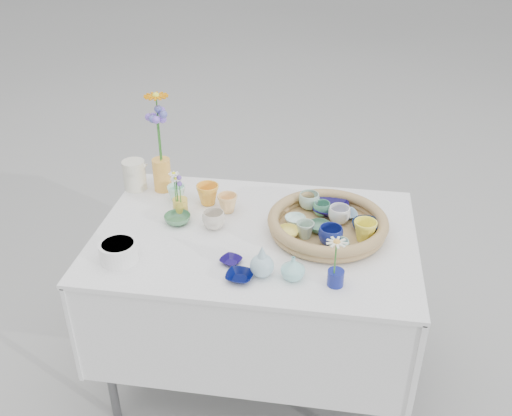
# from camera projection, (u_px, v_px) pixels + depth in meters

# --- Properties ---
(ground) EXTENTS (80.00, 80.00, 0.00)m
(ground) POSITION_uv_depth(u_px,v_px,m) (255.00, 371.00, 2.64)
(ground) COLOR #A7A7A3
(display_table) EXTENTS (1.26, 0.86, 0.77)m
(display_table) POSITION_uv_depth(u_px,v_px,m) (255.00, 371.00, 2.64)
(display_table) COLOR white
(display_table) RESTS_ON ground
(wicker_tray) EXTENTS (0.47, 0.47, 0.08)m
(wicker_tray) POSITION_uv_depth(u_px,v_px,m) (328.00, 224.00, 2.24)
(wicker_tray) COLOR olive
(wicker_tray) RESTS_ON display_table
(tray_ceramic_0) EXTENTS (0.16, 0.16, 0.04)m
(tray_ceramic_0) POSITION_uv_depth(u_px,v_px,m) (331.00, 209.00, 2.34)
(tray_ceramic_0) COLOR #0A053C
(tray_ceramic_0) RESTS_ON wicker_tray
(tray_ceramic_1) EXTENTS (0.12, 0.12, 0.04)m
(tray_ceramic_1) POSITION_uv_depth(u_px,v_px,m) (366.00, 226.00, 2.23)
(tray_ceramic_1) COLOR #0E1D48
(tray_ceramic_1) RESTS_ON wicker_tray
(tray_ceramic_2) EXTENTS (0.12, 0.12, 0.08)m
(tray_ceramic_2) POSITION_uv_depth(u_px,v_px,m) (365.00, 231.00, 2.16)
(tray_ceramic_2) COLOR #FCEE42
(tray_ceramic_2) RESTS_ON wicker_tray
(tray_ceramic_3) EXTENTS (0.10, 0.10, 0.03)m
(tray_ceramic_3) POSITION_uv_depth(u_px,v_px,m) (319.00, 227.00, 2.23)
(tray_ceramic_3) COLOR #47785C
(tray_ceramic_3) RESTS_ON wicker_tray
(tray_ceramic_4) EXTENTS (0.09, 0.09, 0.07)m
(tray_ceramic_4) POSITION_uv_depth(u_px,v_px,m) (305.00, 230.00, 2.18)
(tray_ceramic_4) COLOR #97B49F
(tray_ceramic_4) RESTS_ON wicker_tray
(tray_ceramic_5) EXTENTS (0.09, 0.09, 0.03)m
(tray_ceramic_5) POSITION_uv_depth(u_px,v_px,m) (295.00, 220.00, 2.28)
(tray_ceramic_5) COLOR silver
(tray_ceramic_5) RESTS_ON wicker_tray
(tray_ceramic_6) EXTENTS (0.09, 0.09, 0.07)m
(tray_ceramic_6) POSITION_uv_depth(u_px,v_px,m) (309.00, 201.00, 2.37)
(tray_ceramic_6) COLOR #A3C8B5
(tray_ceramic_6) RESTS_ON wicker_tray
(tray_ceramic_7) EXTENTS (0.11, 0.11, 0.07)m
(tray_ceramic_7) POSITION_uv_depth(u_px,v_px,m) (339.00, 215.00, 2.27)
(tray_ceramic_7) COLOR white
(tray_ceramic_7) RESTS_ON wicker_tray
(tray_ceramic_8) EXTENTS (0.11, 0.11, 0.02)m
(tray_ceramic_8) POSITION_uv_depth(u_px,v_px,m) (346.00, 214.00, 2.32)
(tray_ceramic_8) COLOR #91BCD1
(tray_ceramic_8) RESTS_ON wicker_tray
(tray_ceramic_9) EXTENTS (0.10, 0.10, 0.07)m
(tray_ceramic_9) POSITION_uv_depth(u_px,v_px,m) (331.00, 236.00, 2.14)
(tray_ceramic_9) COLOR navy
(tray_ceramic_9) RESTS_ON wicker_tray
(tray_ceramic_10) EXTENTS (0.09, 0.09, 0.03)m
(tray_ceramic_10) POSITION_uv_depth(u_px,v_px,m) (288.00, 232.00, 2.20)
(tray_ceramic_10) COLOR #F9EA64
(tray_ceramic_10) RESTS_ON wicker_tray
(tray_ceramic_11) EXTENTS (0.07, 0.07, 0.06)m
(tray_ceramic_11) POSITION_uv_depth(u_px,v_px,m) (339.00, 247.00, 2.09)
(tray_ceramic_11) COLOR #A6D7CC
(tray_ceramic_11) RESTS_ON wicker_tray
(tray_ceramic_12) EXTENTS (0.08, 0.08, 0.06)m
(tray_ceramic_12) POSITION_uv_depth(u_px,v_px,m) (322.00, 209.00, 2.32)
(tray_ceramic_12) COLOR #4D9D76
(tray_ceramic_12) RESTS_ON wicker_tray
(loose_ceramic_0) EXTENTS (0.12, 0.12, 0.09)m
(loose_ceramic_0) POSITION_uv_depth(u_px,v_px,m) (208.00, 194.00, 2.43)
(loose_ceramic_0) COLOR #FFB033
(loose_ceramic_0) RESTS_ON display_table
(loose_ceramic_1) EXTENTS (0.10, 0.10, 0.08)m
(loose_ceramic_1) POSITION_uv_depth(u_px,v_px,m) (228.00, 203.00, 2.38)
(loose_ceramic_1) COLOR #FCC679
(loose_ceramic_1) RESTS_ON display_table
(loose_ceramic_2) EXTENTS (0.12, 0.12, 0.03)m
(loose_ceramic_2) POSITION_uv_depth(u_px,v_px,m) (178.00, 219.00, 2.31)
(loose_ceramic_2) COLOR #477D53
(loose_ceramic_2) RESTS_ON display_table
(loose_ceramic_3) EXTENTS (0.10, 0.10, 0.07)m
(loose_ceramic_3) POSITION_uv_depth(u_px,v_px,m) (214.00, 220.00, 2.27)
(loose_ceramic_3) COLOR beige
(loose_ceramic_3) RESTS_ON display_table
(loose_ceramic_4) EXTENTS (0.10, 0.10, 0.02)m
(loose_ceramic_4) POSITION_uv_depth(u_px,v_px,m) (231.00, 261.00, 2.08)
(loose_ceramic_4) COLOR #160B55
(loose_ceramic_4) RESTS_ON display_table
(loose_ceramic_5) EXTENTS (0.09, 0.09, 0.07)m
(loose_ceramic_5) POSITION_uv_depth(u_px,v_px,m) (177.00, 193.00, 2.46)
(loose_ceramic_5) COLOR #B8EED8
(loose_ceramic_5) RESTS_ON display_table
(loose_ceramic_6) EXTENTS (0.11, 0.11, 0.02)m
(loose_ceramic_6) POSITION_uv_depth(u_px,v_px,m) (239.00, 277.00, 1.99)
(loose_ceramic_6) COLOR #02093E
(loose_ceramic_6) RESTS_ON display_table
(fluted_bowl) EXTENTS (0.16, 0.16, 0.07)m
(fluted_bowl) POSITION_uv_depth(u_px,v_px,m) (119.00, 252.00, 2.08)
(fluted_bowl) COLOR white
(fluted_bowl) RESTS_ON display_table
(bud_vase_paleblue) EXTENTS (0.09, 0.09, 0.13)m
(bud_vase_paleblue) POSITION_uv_depth(u_px,v_px,m) (262.00, 260.00, 1.98)
(bud_vase_paleblue) COLOR #9CBFCB
(bud_vase_paleblue) RESTS_ON display_table
(bud_vase_seafoam) EXTENTS (0.10, 0.10, 0.09)m
(bud_vase_seafoam) POSITION_uv_depth(u_px,v_px,m) (293.00, 268.00, 1.98)
(bud_vase_seafoam) COLOR #8DD0CC
(bud_vase_seafoam) RESTS_ON display_table
(bud_vase_cobalt) EXTENTS (0.08, 0.08, 0.06)m
(bud_vase_cobalt) POSITION_uv_depth(u_px,v_px,m) (336.00, 278.00, 1.96)
(bud_vase_cobalt) COLOR navy
(bud_vase_cobalt) RESTS_ON display_table
(single_daisy) EXTENTS (0.09, 0.09, 0.15)m
(single_daisy) POSITION_uv_depth(u_px,v_px,m) (335.00, 258.00, 1.90)
(single_daisy) COLOR white
(single_daisy) RESTS_ON bud_vase_cobalt
(tall_vase_yellow) EXTENTS (0.10, 0.10, 0.15)m
(tall_vase_yellow) POSITION_uv_depth(u_px,v_px,m) (162.00, 175.00, 2.52)
(tall_vase_yellow) COLOR #F9AF42
(tall_vase_yellow) RESTS_ON display_table
(gerbera) EXTENTS (0.12, 0.12, 0.31)m
(gerbera) POSITION_uv_depth(u_px,v_px,m) (159.00, 129.00, 2.42)
(gerbera) COLOR orange
(gerbera) RESTS_ON tall_vase_yellow
(hydrangea) EXTENTS (0.09, 0.09, 0.29)m
(hydrangea) POSITION_uv_depth(u_px,v_px,m) (159.00, 138.00, 2.43)
(hydrangea) COLOR #575DB5
(hydrangea) RESTS_ON tall_vase_yellow
(white_pitcher) EXTENTS (0.16, 0.13, 0.13)m
(white_pitcher) POSITION_uv_depth(u_px,v_px,m) (135.00, 175.00, 2.54)
(white_pitcher) COLOR silver
(white_pitcher) RESTS_ON display_table
(daisy_cup) EXTENTS (0.07, 0.07, 0.07)m
(daisy_cup) POSITION_uv_depth(u_px,v_px,m) (180.00, 206.00, 2.37)
(daisy_cup) COLOR yellow
(daisy_cup) RESTS_ON display_table
(daisy_posy) EXTENTS (0.09, 0.09, 0.13)m
(daisy_posy) POSITION_uv_depth(u_px,v_px,m) (179.00, 186.00, 2.31)
(daisy_posy) COLOR white
(daisy_posy) RESTS_ON daisy_cup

